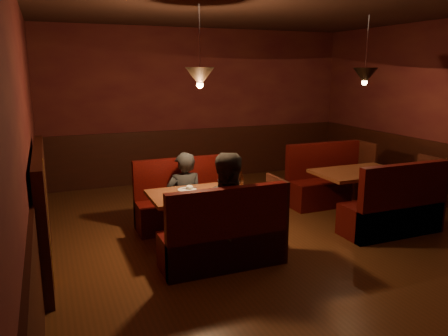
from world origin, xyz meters
name	(u,v)px	position (x,y,z in m)	size (l,w,h in m)	color
room	(272,160)	(-0.28, 0.04, 1.05)	(6.02, 7.02, 2.92)	#502B14
main_table	(202,204)	(-1.11, 0.27, 0.52)	(1.26, 0.76, 0.88)	brown
main_bench_far	(186,205)	(-1.10, 0.98, 0.30)	(1.38, 0.49, 0.94)	black
main_bench_near	(226,241)	(-1.10, -0.44, 0.30)	(1.38, 0.49, 0.94)	black
second_table	(357,183)	(1.31, 0.37, 0.52)	(1.24, 0.80, 0.70)	brown
second_bench_far	(328,185)	(1.34, 1.11, 0.31)	(1.38, 0.51, 0.98)	black
second_bench_near	(395,212)	(1.34, -0.37, 0.31)	(1.38, 0.51, 0.98)	black
diner_a	(184,179)	(-1.17, 0.85, 0.71)	(0.52, 0.34, 1.42)	black
diner_b	(232,194)	(-0.98, -0.35, 0.80)	(0.78, 0.61, 1.61)	#2E2925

